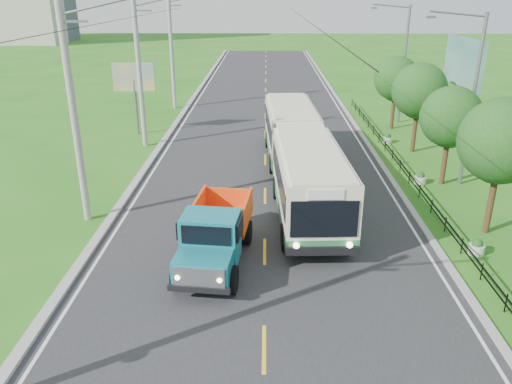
{
  "coord_description": "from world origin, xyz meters",
  "views": [
    {
      "loc": [
        -0.01,
        -12.07,
        9.94
      ],
      "look_at": [
        -0.39,
        7.84,
        1.9
      ],
      "focal_mm": 35.0,
      "sensor_mm": 36.0,
      "label": 1
    }
  ],
  "objects_px": {
    "billboard_left": "(134,82)",
    "planter_near": "(477,247)",
    "streetlight_mid": "(471,95)",
    "tree_fourth": "(451,120)",
    "tree_fifth": "(419,93)",
    "streetlight_far": "(402,61)",
    "pole_near": "(74,112)",
    "pole_mid": "(140,71)",
    "billboard_right": "(462,70)",
    "dump_truck": "(215,231)",
    "planter_mid": "(420,179)",
    "tree_third": "(502,145)",
    "planter_far": "(388,139)",
    "bus": "(299,151)",
    "tree_back": "(396,81)",
    "pole_far": "(172,50)"
  },
  "relations": [
    {
      "from": "pole_far",
      "to": "tree_fourth",
      "type": "relative_size",
      "value": 1.85
    },
    {
      "from": "streetlight_far",
      "to": "billboard_right",
      "type": "relative_size",
      "value": 1.24
    },
    {
      "from": "streetlight_mid",
      "to": "tree_fifth",
      "type": "bearing_deg",
      "value": 97.29
    },
    {
      "from": "planter_near",
      "to": "billboard_left",
      "type": "height_order",
      "value": "billboard_left"
    },
    {
      "from": "pole_near",
      "to": "tree_fourth",
      "type": "height_order",
      "value": "pole_near"
    },
    {
      "from": "tree_fifth",
      "to": "streetlight_far",
      "type": "height_order",
      "value": "streetlight_far"
    },
    {
      "from": "tree_fifth",
      "to": "tree_back",
      "type": "xyz_separation_m",
      "value": [
        -0.0,
        6.0,
        -0.2
      ]
    },
    {
      "from": "pole_near",
      "to": "tree_third",
      "type": "xyz_separation_m",
      "value": [
        18.12,
        -0.86,
        -1.11
      ]
    },
    {
      "from": "tree_third",
      "to": "planter_near",
      "type": "bearing_deg",
      "value": -120.41
    },
    {
      "from": "pole_mid",
      "to": "tree_third",
      "type": "relative_size",
      "value": 1.67
    },
    {
      "from": "tree_third",
      "to": "billboard_right",
      "type": "height_order",
      "value": "billboard_right"
    },
    {
      "from": "tree_fifth",
      "to": "planter_near",
      "type": "height_order",
      "value": "tree_fifth"
    },
    {
      "from": "tree_fifth",
      "to": "tree_third",
      "type": "bearing_deg",
      "value": -90.0
    },
    {
      "from": "planter_far",
      "to": "bus",
      "type": "xyz_separation_m",
      "value": [
        -6.8,
        -8.61,
        1.74
      ]
    },
    {
      "from": "pole_near",
      "to": "tree_fifth",
      "type": "bearing_deg",
      "value": 31.59
    },
    {
      "from": "planter_mid",
      "to": "billboard_right",
      "type": "xyz_separation_m",
      "value": [
        3.7,
        6.0,
        5.06
      ]
    },
    {
      "from": "streetlight_far",
      "to": "planter_near",
      "type": "bearing_deg",
      "value": -95.3
    },
    {
      "from": "pole_near",
      "to": "pole_mid",
      "type": "distance_m",
      "value": 12.0
    },
    {
      "from": "pole_mid",
      "to": "planter_mid",
      "type": "xyz_separation_m",
      "value": [
        16.86,
        -7.0,
        -4.81
      ]
    },
    {
      "from": "planter_mid",
      "to": "planter_near",
      "type": "bearing_deg",
      "value": -90.0
    },
    {
      "from": "tree_fourth",
      "to": "tree_fifth",
      "type": "bearing_deg",
      "value": 90.0
    },
    {
      "from": "streetlight_far",
      "to": "pole_near",
      "type": "bearing_deg",
      "value": -134.86
    },
    {
      "from": "pole_mid",
      "to": "planter_near",
      "type": "bearing_deg",
      "value": -41.65
    },
    {
      "from": "planter_near",
      "to": "bus",
      "type": "bearing_deg",
      "value": 132.6
    },
    {
      "from": "billboard_left",
      "to": "dump_truck",
      "type": "xyz_separation_m",
      "value": [
        7.59,
        -18.91,
        -2.49
      ]
    },
    {
      "from": "billboard_left",
      "to": "planter_near",
      "type": "bearing_deg",
      "value": -44.84
    },
    {
      "from": "tree_third",
      "to": "billboard_right",
      "type": "xyz_separation_m",
      "value": [
        2.44,
        11.86,
        1.36
      ]
    },
    {
      "from": "pole_mid",
      "to": "bus",
      "type": "distance_m",
      "value": 12.98
    },
    {
      "from": "planter_mid",
      "to": "tree_fourth",
      "type": "bearing_deg",
      "value": 6.39
    },
    {
      "from": "tree_fifth",
      "to": "billboard_right",
      "type": "distance_m",
      "value": 2.87
    },
    {
      "from": "tree_fifth",
      "to": "billboard_left",
      "type": "distance_m",
      "value": 19.74
    },
    {
      "from": "pole_mid",
      "to": "dump_truck",
      "type": "height_order",
      "value": "pole_mid"
    },
    {
      "from": "planter_far",
      "to": "pole_mid",
      "type": "bearing_deg",
      "value": -176.61
    },
    {
      "from": "bus",
      "to": "planter_mid",
      "type": "bearing_deg",
      "value": 2.45
    },
    {
      "from": "tree_back",
      "to": "planter_far",
      "type": "distance_m",
      "value": 5.48
    },
    {
      "from": "tree_third",
      "to": "dump_truck",
      "type": "bearing_deg",
      "value": -165.47
    },
    {
      "from": "tree_fifth",
      "to": "streetlight_far",
      "type": "bearing_deg",
      "value": 84.29
    },
    {
      "from": "streetlight_mid",
      "to": "streetlight_far",
      "type": "height_order",
      "value": "same"
    },
    {
      "from": "planter_near",
      "to": "billboard_right",
      "type": "distance_m",
      "value": 15.34
    },
    {
      "from": "tree_third",
      "to": "pole_mid",
      "type": "bearing_deg",
      "value": 144.64
    },
    {
      "from": "pole_near",
      "to": "planter_near",
      "type": "relative_size",
      "value": 14.93
    },
    {
      "from": "pole_mid",
      "to": "tree_back",
      "type": "xyz_separation_m",
      "value": [
        18.12,
        5.14,
        -1.44
      ]
    },
    {
      "from": "planter_near",
      "to": "pole_mid",
      "type": "bearing_deg",
      "value": 138.35
    },
    {
      "from": "pole_mid",
      "to": "billboard_left",
      "type": "relative_size",
      "value": 1.92
    },
    {
      "from": "pole_near",
      "to": "streetlight_far",
      "type": "bearing_deg",
      "value": 45.14
    },
    {
      "from": "tree_third",
      "to": "bus",
      "type": "relative_size",
      "value": 0.34
    },
    {
      "from": "streetlight_mid",
      "to": "tree_fourth",
      "type": "bearing_deg",
      "value": 169.85
    },
    {
      "from": "tree_fourth",
      "to": "tree_fifth",
      "type": "height_order",
      "value": "tree_fifth"
    },
    {
      "from": "pole_mid",
      "to": "tree_third",
      "type": "distance_m",
      "value": 22.25
    },
    {
      "from": "planter_far",
      "to": "dump_truck",
      "type": "relative_size",
      "value": 0.11
    }
  ]
}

